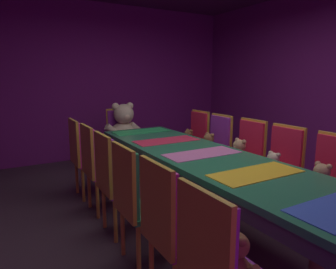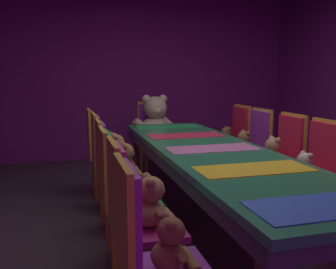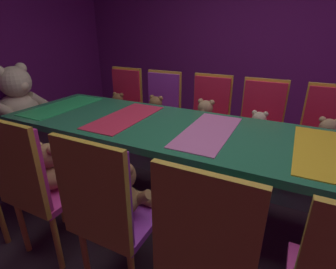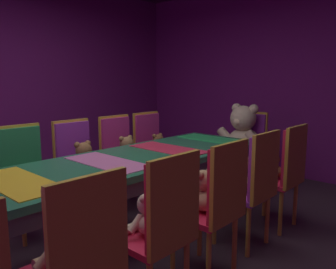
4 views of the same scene
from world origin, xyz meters
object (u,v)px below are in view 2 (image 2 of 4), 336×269
object	(u,v)px
banquet_table	(212,158)
teddy_right_4	(243,145)
teddy_left_3	(125,163)
teddy_right_2	(304,170)
chair_left_0	(142,245)
chair_right_2	(319,166)
teddy_left_0	(172,247)
chair_left_2	(115,182)
teddy_left_5	(109,144)
teddy_right_5	(226,138)
chair_left_3	(108,165)
teddy_right_3	(272,155)
king_teddy_bear	(156,121)
throne_chair	(153,129)
chair_left_5	(97,143)
chair_left_1	(128,207)
chair_right_3	(285,153)
teddy_left_1	(152,205)
chair_right_4	(255,143)
teddy_left_4	(117,151)
chair_left_4	(103,152)
chair_right_5	(236,136)

from	to	relation	value
banquet_table	teddy_right_4	size ratio (longest dim) A/B	10.93
teddy_left_3	teddy_right_2	distance (m)	1.51
chair_left_0	teddy_right_2	bearing A→B (deg)	33.43
teddy_right_2	chair_right_2	bearing A→B (deg)	-180.00
teddy_left_0	chair_left_2	world-z (taller)	chair_left_2
banquet_table	teddy_left_5	world-z (taller)	banquet_table
banquet_table	teddy_right_5	size ratio (longest dim) A/B	12.16
chair_left_3	teddy_right_3	bearing A→B (deg)	0.74
chair_left_0	teddy_right_5	size ratio (longest dim) A/B	3.55
king_teddy_bear	throne_chair	bearing A→B (deg)	180.00
chair_left_5	teddy_right_4	xyz separation A→B (m)	(1.58, -0.49, -0.01)
teddy_right_3	chair_left_1	bearing A→B (deg)	34.02
chair_left_3	chair_right_2	distance (m)	1.79
chair_right_3	teddy_right_4	world-z (taller)	chair_right_3
teddy_left_1	chair_right_4	size ratio (longest dim) A/B	0.34
teddy_left_0	teddy_left_1	world-z (taller)	teddy_left_1
chair_left_0	teddy_right_3	size ratio (longest dim) A/B	3.01
banquet_table	teddy_right_2	bearing A→B (deg)	-19.51
chair_left_1	chair_right_4	world-z (taller)	same
teddy_left_4	chair_right_3	bearing A→B (deg)	-18.59
banquet_table	teddy_left_5	distance (m)	1.51
teddy_left_4	king_teddy_bear	bearing A→B (deg)	60.93
chair_left_4	teddy_left_5	bearing A→B (deg)	76.52
teddy_left_0	teddy_left_1	xyz separation A→B (m)	(0.02, 0.50, 0.02)
chair_left_5	chair_right_3	bearing A→B (deg)	-31.05
chair_right_3	teddy_left_5	bearing A→B (deg)	-33.26
banquet_table	chair_left_2	xyz separation A→B (m)	(-0.86, -0.29, -0.06)
teddy_left_4	chair_right_2	distance (m)	1.89
teddy_right_5	teddy_left_0	bearing A→B (deg)	61.13
chair_left_3	chair_left_5	bearing A→B (deg)	90.76
teddy_left_1	chair_right_5	bearing A→B (deg)	53.70
chair_right_4	throne_chair	size ratio (longest dim) A/B	1.00
chair_left_1	teddy_left_3	distance (m)	1.06
teddy_right_4	teddy_right_3	bearing A→B (deg)	92.37
chair_left_4	chair_right_3	world-z (taller)	same
chair_left_2	teddy_right_4	xyz separation A→B (m)	(1.58, 1.12, -0.01)
teddy_left_1	teddy_left_3	size ratio (longest dim) A/B	0.96
teddy_left_0	chair_left_5	world-z (taller)	chair_left_5
teddy_left_5	teddy_right_4	distance (m)	1.52
chair_left_0	chair_right_2	world-z (taller)	same
teddy_left_5	teddy_left_1	bearing A→B (deg)	-89.66
teddy_left_0	chair_left_1	size ratio (longest dim) A/B	0.28
teddy_right_2	teddy_right_5	size ratio (longest dim) A/B	1.01
chair_right_2	teddy_left_3	bearing A→B (deg)	-17.91
chair_right_4	teddy_right_4	size ratio (longest dim) A/B	3.19
chair_left_0	chair_left_5	xyz separation A→B (m)	(0.01, 2.63, 0.00)
teddy_left_4	chair_left_5	xyz separation A→B (m)	(-0.16, 0.52, 0.00)
chair_right_4	throne_chair	bearing A→B (deg)	-58.48
chair_right_2	chair_right_4	size ratio (longest dim) A/B	1.00
chair_left_3	chair_left_5	xyz separation A→B (m)	(-0.01, 1.07, 0.00)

